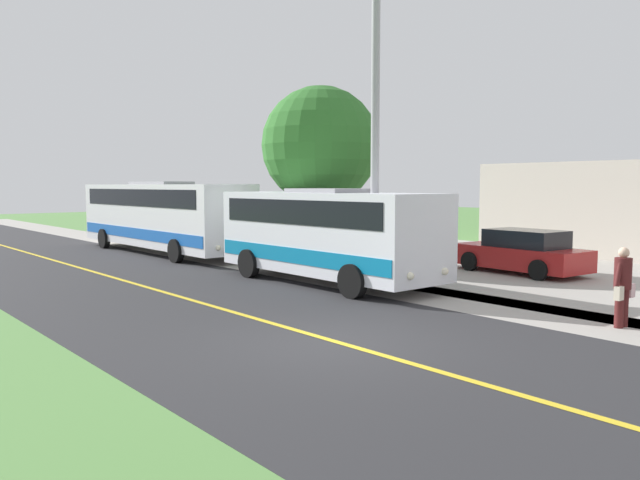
{
  "coord_description": "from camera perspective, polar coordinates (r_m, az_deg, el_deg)",
  "views": [
    {
      "loc": [
        7.58,
        8.57,
        2.91
      ],
      "look_at": [
        -3.5,
        -4.62,
        1.4
      ],
      "focal_mm": 35.14,
      "sensor_mm": 36.0,
      "label": 1
    }
  ],
  "objects": [
    {
      "name": "road_surface",
      "position": [
        11.8,
        1.43,
        -9.25
      ],
      "size": [
        8.0,
        100.0,
        0.01
      ],
      "primitive_type": "cube",
      "color": "#28282B",
      "rests_on": "ground"
    },
    {
      "name": "road_centre_line",
      "position": [
        11.8,
        1.43,
        -9.23
      ],
      "size": [
        0.16,
        100.0,
        0.0
      ],
      "primitive_type": "cube",
      "color": "gold",
      "rests_on": "ground"
    },
    {
      "name": "parked_car_near",
      "position": [
        21.75,
        17.89,
        -1.09
      ],
      "size": [
        2.28,
        4.53,
        1.45
      ],
      "color": "#A51E1E",
      "rests_on": "ground"
    },
    {
      "name": "tree_curbside",
      "position": [
        23.31,
        0.04,
        8.57
      ],
      "size": [
        4.35,
        4.35,
        6.54
      ],
      "color": "#4C3826",
      "rests_on": "ground"
    },
    {
      "name": "pedestrian_with_bags",
      "position": [
        14.23,
        25.85,
        -3.68
      ],
      "size": [
        0.72,
        0.34,
        1.65
      ],
      "color": "#4C1919",
      "rests_on": "ground"
    },
    {
      "name": "ground_plane",
      "position": [
        11.8,
        1.43,
        -9.27
      ],
      "size": [
        120.0,
        120.0,
        0.0
      ],
      "primitive_type": "plane",
      "color": "#548442"
    },
    {
      "name": "sidewalk",
      "position": [
        15.66,
        15.92,
        -5.89
      ],
      "size": [
        2.4,
        100.0,
        0.01
      ],
      "primitive_type": "cube",
      "color": "#9E9991",
      "rests_on": "ground"
    },
    {
      "name": "transit_bus_rear",
      "position": [
        27.7,
        -14.26,
        2.33
      ],
      "size": [
        2.57,
        11.6,
        3.06
      ],
      "color": "white",
      "rests_on": "ground"
    },
    {
      "name": "street_light_pole",
      "position": [
        17.79,
        4.79,
        10.8
      ],
      "size": [
        1.97,
        0.24,
        8.59
      ],
      "color": "#9E9EA3",
      "rests_on": "ground"
    },
    {
      "name": "shuttle_bus_front",
      "position": [
        18.57,
        0.65,
        0.82
      ],
      "size": [
        2.65,
        7.85,
        2.81
      ],
      "color": "white",
      "rests_on": "ground"
    }
  ]
}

